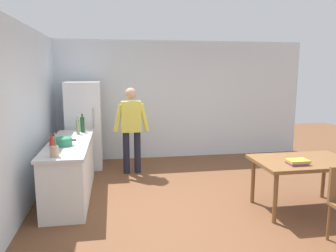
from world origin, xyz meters
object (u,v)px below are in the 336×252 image
object	(u,v)px
refrigerator	(84,125)
bottle_sauce_red	(52,144)
bottle_wine_green	(82,124)
bottle_vinegar_tall	(78,127)
book_stack	(297,162)
cooking_pot	(63,142)
utensil_jar	(54,151)
dining_table	(303,165)
person	(131,125)

from	to	relation	value
refrigerator	bottle_sauce_red	distance (m)	2.19
bottle_wine_green	bottle_vinegar_tall	xyz separation A→B (m)	(-0.06, -0.19, -0.01)
refrigerator	book_stack	bearing A→B (deg)	-43.21
cooking_pot	utensil_jar	xyz separation A→B (m)	(-0.01, -0.65, 0.02)
cooking_pot	bottle_wine_green	xyz separation A→B (m)	(0.20, 1.08, 0.09)
dining_table	bottle_wine_green	distance (m)	3.81
bottle_vinegar_tall	bottle_sauce_red	size ratio (longest dim) A/B	1.33
bottle_sauce_red	book_stack	xyz separation A→B (m)	(3.34, -0.72, -0.21)
utensil_jar	book_stack	xyz separation A→B (m)	(3.25, -0.39, -0.19)
refrigerator	bottle_vinegar_tall	world-z (taller)	refrigerator
cooking_pot	bottle_wine_green	size ratio (longest dim) A/B	1.18
bottle_vinegar_tall	bottle_wine_green	bearing A→B (deg)	70.87
person	utensil_jar	world-z (taller)	person
refrigerator	utensil_jar	xyz separation A→B (m)	(-0.17, -2.50, 0.08)
book_stack	dining_table	bearing A→B (deg)	41.50
bottle_sauce_red	cooking_pot	bearing A→B (deg)	73.21
utensil_jar	person	bearing A→B (deg)	60.15
book_stack	bottle_sauce_red	bearing A→B (deg)	167.86
bottle_sauce_red	bottle_wine_green	bearing A→B (deg)	78.00
bottle_wine_green	utensil_jar	bearing A→B (deg)	-96.87
bottle_wine_green	book_stack	xyz separation A→B (m)	(3.04, -2.12, -0.26)
refrigerator	dining_table	size ratio (longest dim) A/B	1.29
person	bottle_wine_green	bearing A→B (deg)	-166.62
bottle_vinegar_tall	utensil_jar	bearing A→B (deg)	-95.32
refrigerator	person	bearing A→B (deg)	-30.23
book_stack	cooking_pot	bearing A→B (deg)	162.10
cooking_pot	book_stack	size ratio (longest dim) A/B	1.45
cooking_pot	bottle_sauce_red	size ratio (longest dim) A/B	1.67
utensil_jar	bottle_sauce_red	bearing A→B (deg)	105.59
dining_table	bottle_sauce_red	size ratio (longest dim) A/B	5.83
person	dining_table	xyz separation A→B (m)	(2.35, -2.15, -0.31)
refrigerator	person	xyz separation A→B (m)	(0.95, -0.55, 0.08)
bottle_sauce_red	refrigerator	bearing A→B (deg)	83.23
person	bottle_vinegar_tall	world-z (taller)	person
person	bottle_vinegar_tall	distance (m)	1.05
utensil_jar	cooking_pot	bearing A→B (deg)	89.25
utensil_jar	bottle_wine_green	xyz separation A→B (m)	(0.21, 1.73, 0.07)
person	utensil_jar	xyz separation A→B (m)	(-1.12, -1.95, 0.00)
person	book_stack	distance (m)	3.17
refrigerator	person	world-z (taller)	refrigerator
dining_table	utensil_jar	size ratio (longest dim) A/B	4.37
dining_table	bottle_sauce_red	distance (m)	3.61
person	bottle_vinegar_tall	bearing A→B (deg)	-157.56
person	bottle_vinegar_tall	size ratio (longest dim) A/B	5.31
person	dining_table	distance (m)	3.20
refrigerator	cooking_pot	xyz separation A→B (m)	(-0.16, -1.85, 0.06)
bottle_sauce_red	book_stack	size ratio (longest dim) A/B	0.87
person	bottle_sauce_red	distance (m)	2.02
person	cooking_pot	xyz separation A→B (m)	(-1.11, -1.29, -0.02)
cooking_pot	bottle_vinegar_tall	bearing A→B (deg)	81.37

